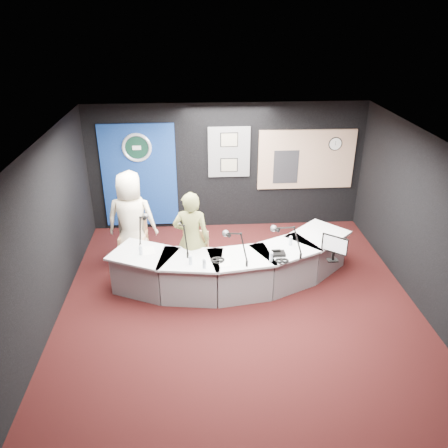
{
  "coord_description": "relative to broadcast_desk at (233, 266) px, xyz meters",
  "views": [
    {
      "loc": [
        -0.67,
        -6.33,
        4.6
      ],
      "look_at": [
        -0.2,
        0.8,
        1.1
      ],
      "focal_mm": 36.0,
      "sensor_mm": 36.0,
      "label": 1
    }
  ],
  "objects": [
    {
      "name": "headphones_near",
      "position": [
        0.77,
        -0.52,
        0.39
      ],
      "size": [
        0.22,
        0.22,
        0.04
      ],
      "primitive_type": "torus",
      "color": "black",
      "rests_on": "broadcast_desk"
    },
    {
      "name": "broadcast_desk",
      "position": [
        0.0,
        0.0,
        0.0
      ],
      "size": [
        4.5,
        1.9,
        0.75
      ],
      "primitive_type": null,
      "color": "silver",
      "rests_on": "ground"
    },
    {
      "name": "framed_photo_upper",
      "position": [
        0.1,
        2.39,
        1.65
      ],
      "size": [
        0.34,
        0.02,
        0.27
      ],
      "primitive_type": "cube",
      "color": "gray",
      "rests_on": "pinboard"
    },
    {
      "name": "computer_monitor",
      "position": [
        1.61,
        -0.55,
        0.7
      ],
      "size": [
        0.41,
        0.32,
        0.34
      ],
      "primitive_type": "cube",
      "rotation": [
        0.0,
        0.0,
        -0.66
      ],
      "color": "black",
      "rests_on": "broadcast_desk"
    },
    {
      "name": "armchair_right",
      "position": [
        -0.73,
        0.12,
        0.14
      ],
      "size": [
        0.75,
        0.75,
        1.04
      ],
      "primitive_type": null,
      "rotation": [
        0.0,
        0.0,
        -0.35
      ],
      "color": "#AA784D",
      "rests_on": "ground"
    },
    {
      "name": "wall_left",
      "position": [
        -2.95,
        -0.55,
        1.02
      ],
      "size": [
        0.02,
        6.0,
        2.8
      ],
      "primitive_type": "cube",
      "color": "black",
      "rests_on": "ground"
    },
    {
      "name": "person_woman",
      "position": [
        -0.73,
        0.12,
        0.51
      ],
      "size": [
        0.7,
        0.51,
        1.77
      ],
      "primitive_type": "imported",
      "rotation": [
        0.0,
        0.0,
        3.01
      ],
      "color": "olive",
      "rests_on": "ground"
    },
    {
      "name": "water_bottles",
      "position": [
        0.02,
        -0.3,
        0.46
      ],
      "size": [
        3.3,
        0.73,
        0.18
      ],
      "primitive_type": null,
      "color": "silver",
      "rests_on": "broadcast_desk"
    },
    {
      "name": "boom_mic_d",
      "position": [
        0.9,
        -0.2,
        0.68
      ],
      "size": [
        0.52,
        0.6,
        0.6
      ],
      "primitive_type": null,
      "color": "black",
      "rests_on": "broadcast_desk"
    },
    {
      "name": "wall_front",
      "position": [
        0.05,
        -3.55,
        1.02
      ],
      "size": [
        6.0,
        0.02,
        2.8
      ],
      "primitive_type": "cube",
      "color": "black",
      "rests_on": "ground"
    },
    {
      "name": "draped_jacket",
      "position": [
        -1.9,
        1.07,
        0.24
      ],
      "size": [
        0.51,
        0.14,
        0.7
      ],
      "primitive_type": "cube",
      "rotation": [
        0.0,
        0.0,
        -0.08
      ],
      "color": "slate",
      "rests_on": "armchair_left"
    },
    {
      "name": "pinboard",
      "position": [
        0.1,
        2.42,
        1.38
      ],
      "size": [
        0.9,
        0.04,
        1.1
      ],
      "primitive_type": "cube",
      "color": "slate",
      "rests_on": "wall_back"
    },
    {
      "name": "booth_window_frame",
      "position": [
        1.8,
        2.42,
        1.18
      ],
      "size": [
        2.12,
        0.06,
        1.32
      ],
      "primitive_type": "cube",
      "color": "tan",
      "rests_on": "wall_back"
    },
    {
      "name": "ground",
      "position": [
        0.05,
        -0.55,
        -0.38
      ],
      "size": [
        6.0,
        6.0,
        0.0
      ],
      "primitive_type": "plane",
      "color": "black",
      "rests_on": "ground"
    },
    {
      "name": "ceiling",
      "position": [
        0.05,
        -0.55,
        2.42
      ],
      "size": [
        6.0,
        6.0,
        0.02
      ],
      "primitive_type": "cube",
      "color": "silver",
      "rests_on": "ground"
    },
    {
      "name": "booth_glow",
      "position": [
        1.8,
        2.41,
        1.18
      ],
      "size": [
        2.0,
        0.02,
        1.2
      ],
      "primitive_type": "cube",
      "color": "beige",
      "rests_on": "booth_window_frame"
    },
    {
      "name": "equipment_rack",
      "position": [
        1.35,
        2.39,
        1.03
      ],
      "size": [
        0.55,
        0.02,
        0.75
      ],
      "primitive_type": "cube",
      "color": "black",
      "rests_on": "booth_window_frame"
    },
    {
      "name": "wall_clock",
      "position": [
        2.4,
        2.39,
        1.52
      ],
      "size": [
        0.28,
        0.01,
        0.28
      ],
      "primitive_type": "cylinder",
      "rotation": [
        1.57,
        0.0,
        0.0
      ],
      "color": "white",
      "rests_on": "booth_window_frame"
    },
    {
      "name": "headphones_far",
      "position": [
        -0.3,
        -0.42,
        0.39
      ],
      "size": [
        0.24,
        0.24,
        0.04
      ],
      "primitive_type": "torus",
      "color": "black",
      "rests_on": "broadcast_desk"
    },
    {
      "name": "boom_mic_c",
      "position": [
        0.01,
        -0.36,
        0.68
      ],
      "size": [
        0.43,
        0.66,
        0.6
      ],
      "primitive_type": null,
      "color": "black",
      "rests_on": "broadcast_desk"
    },
    {
      "name": "notepad",
      "position": [
        -0.19,
        -0.49,
        0.38
      ],
      "size": [
        0.2,
        0.28,
        0.0
      ],
      "primitive_type": "cube",
      "rotation": [
        0.0,
        0.0,
        0.04
      ],
      "color": "white",
      "rests_on": "broadcast_desk"
    },
    {
      "name": "seal_center",
      "position": [
        -1.85,
        2.38,
        1.52
      ],
      "size": [
        0.48,
        0.01,
        0.48
      ],
      "primitive_type": "cylinder",
      "rotation": [
        1.57,
        0.0,
        0.0
      ],
      "color": "black",
      "rests_on": "backdrop_panel"
    },
    {
      "name": "boom_mic_a",
      "position": [
        -1.6,
        0.39,
        0.68
      ],
      "size": [
        0.17,
        0.74,
        0.6
      ],
      "primitive_type": null,
      "color": "black",
      "rests_on": "broadcast_desk"
    },
    {
      "name": "armchair_left",
      "position": [
        -1.86,
        0.82,
        0.06
      ],
      "size": [
        0.53,
        0.53,
        0.87
      ],
      "primitive_type": null,
      "rotation": [
        0.0,
        0.0,
        -0.08
      ],
      "color": "#AA784D",
      "rests_on": "ground"
    },
    {
      "name": "boom_mic_b",
      "position": [
        -0.89,
        0.01,
        0.68
      ],
      "size": [
        0.3,
        0.71,
        0.6
      ],
      "primitive_type": null,
      "color": "black",
      "rests_on": "broadcast_desk"
    },
    {
      "name": "agency_seal",
      "position": [
        -1.85,
        2.38,
        1.52
      ],
      "size": [
        0.63,
        0.07,
        0.63
      ],
      "primitive_type": "torus",
      "rotation": [
        1.57,
        0.0,
        0.0
      ],
      "color": "silver",
      "rests_on": "backdrop_panel"
    },
    {
      "name": "backdrop_panel",
      "position": [
        -1.85,
        2.42,
        0.88
      ],
      "size": [
        1.6,
        0.05,
        2.3
      ],
      "primitive_type": "cube",
      "color": "navy",
      "rests_on": "wall_back"
    },
    {
      "name": "paper_stack",
      "position": [
        -1.49,
        -0.01,
        0.38
      ],
      "size": [
        0.27,
        0.34,
        0.0
      ],
      "primitive_type": "cube",
      "rotation": [
        0.0,
        0.0,
        0.21
      ],
      "color": "white",
      "rests_on": "broadcast_desk"
    },
    {
      "name": "wall_back",
      "position": [
        0.05,
        2.45,
        1.02
      ],
      "size": [
        6.0,
        0.02,
        2.8
      ],
      "primitive_type": "cube",
      "color": "black",
      "rests_on": "ground"
    },
    {
      "name": "framed_photo_lower",
      "position": [
        0.1,
        2.39,
        1.09
      ],
      "size": [
        0.34,
        0.02,
        0.27
      ],
      "primitive_type": "cube",
      "color": "gray",
      "rests_on": "pinboard"
    },
    {
      "name": "person_man",
      "position": [
        -1.86,
        0.82,
        0.58
      ],
      "size": [
        0.99,
        0.69,
        1.91
      ],
      "primitive_type": "imported",
      "rotation": [
        0.0,
        0.0,
        3.05
      ],
      "color": "#FCEDCA",
      "rests_on": "ground"
    },
    {
      "name": "desk_phone",
      "position": [
        0.75,
        -0.3,
        0.4
      ],
      "size": [
        0.22,
        0.18,
        0.05
      ],
      "primitive_type": "cube",
      "rotation": [
        0.0,
        0.0,
        0.04
      ],
      "color": "black",
      "rests_on": "broadcast_desk"
    },
    {
      "name": "wall_right",
      "position": [
        3.05,
        -0.55,
        1.02
      ],
      "size": [
        0.02,
        6.0,
        2.8
      ],
      "primitive_type": "cube",
      "color": "black",
      "rests_on": "ground"
    }
  ]
}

